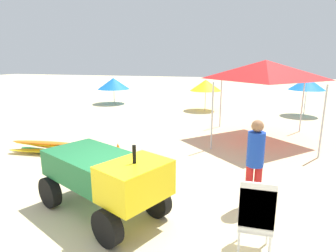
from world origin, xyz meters
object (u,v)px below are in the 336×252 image
object	(u,v)px
surfboard_pile	(47,147)
popup_canopy	(265,70)
beach_umbrella_left	(114,84)
beach_umbrella_mid	(206,85)
lifeguard_near_center	(255,158)
beach_umbrella_far	(307,84)
utility_cart	(105,174)
traffic_cone_near	(118,153)
stacked_plastic_chairs	(256,212)

from	to	relation	value
surfboard_pile	popup_canopy	bearing A→B (deg)	27.75
popup_canopy	beach_umbrella_left	xyz separation A→B (m)	(-8.68, 6.22, -1.17)
popup_canopy	beach_umbrella_mid	world-z (taller)	popup_canopy
lifeguard_near_center	beach_umbrella_far	world-z (taller)	beach_umbrella_far
lifeguard_near_center	utility_cart	bearing A→B (deg)	-159.06
traffic_cone_near	beach_umbrella_mid	bearing A→B (deg)	82.25
beach_umbrella_left	beach_umbrella_far	xyz separation A→B (m)	(11.04, -1.01, 0.32)
popup_canopy	beach_umbrella_left	size ratio (longest dim) A/B	1.57
utility_cart	popup_canopy	size ratio (longest dim) A/B	0.89
surfboard_pile	beach_umbrella_far	bearing A→B (deg)	44.56
beach_umbrella_far	traffic_cone_near	xyz separation A→B (m)	(-6.26, -8.66, -1.32)
popup_canopy	beach_umbrella_left	world-z (taller)	popup_canopy
stacked_plastic_chairs	popup_canopy	distance (m)	6.66
utility_cart	surfboard_pile	size ratio (longest dim) A/B	1.17
utility_cart	stacked_plastic_chairs	size ratio (longest dim) A/B	2.34
beach_umbrella_mid	traffic_cone_near	world-z (taller)	beach_umbrella_mid
popup_canopy	traffic_cone_near	xyz separation A→B (m)	(-3.90, -3.45, -2.17)
lifeguard_near_center	beach_umbrella_mid	distance (m)	10.54
utility_cart	surfboard_pile	distance (m)	4.29
lifeguard_near_center	beach_umbrella_far	distance (m)	10.54
stacked_plastic_chairs	surfboard_pile	size ratio (longest dim) A/B	0.50
stacked_plastic_chairs	lifeguard_near_center	world-z (taller)	lifeguard_near_center
utility_cart	beach_umbrella_mid	distance (m)	11.29
utility_cart	stacked_plastic_chairs	bearing A→B (deg)	-10.24
popup_canopy	beach_umbrella_far	size ratio (longest dim) A/B	1.66
beach_umbrella_mid	stacked_plastic_chairs	bearing A→B (deg)	-78.74
beach_umbrella_left	lifeguard_near_center	bearing A→B (deg)	-53.32
stacked_plastic_chairs	beach_umbrella_far	distance (m)	11.98
beach_umbrella_left	beach_umbrella_far	distance (m)	11.09
traffic_cone_near	utility_cart	bearing A→B (deg)	-69.68
surfboard_pile	lifeguard_near_center	size ratio (longest dim) A/B	1.40
utility_cart	beach_umbrella_left	world-z (taller)	beach_umbrella_left
popup_canopy	traffic_cone_near	bearing A→B (deg)	-138.56
beach_umbrella_far	surfboard_pile	bearing A→B (deg)	-135.44
popup_canopy	beach_umbrella_left	distance (m)	10.74
beach_umbrella_mid	popup_canopy	bearing A→B (deg)	-63.03
beach_umbrella_mid	beach_umbrella_far	distance (m)	5.07
utility_cart	stacked_plastic_chairs	xyz separation A→B (m)	(2.60, -0.47, -0.09)
lifeguard_near_center	beach_umbrella_mid	world-z (taller)	lifeguard_near_center
popup_canopy	surfboard_pile	bearing A→B (deg)	-152.25
stacked_plastic_chairs	beach_umbrella_left	world-z (taller)	beach_umbrella_left
popup_canopy	traffic_cone_near	world-z (taller)	popup_canopy
utility_cart	traffic_cone_near	bearing A→B (deg)	110.32
surfboard_pile	popup_canopy	world-z (taller)	popup_canopy
beach_umbrella_left	traffic_cone_near	size ratio (longest dim) A/B	3.61
beach_umbrella_mid	beach_umbrella_far	size ratio (longest dim) A/B	0.90
utility_cart	popup_canopy	world-z (taller)	popup_canopy
stacked_plastic_chairs	surfboard_pile	world-z (taller)	stacked_plastic_chairs
surfboard_pile	lifeguard_near_center	bearing A→B (deg)	-15.34
beach_umbrella_left	beach_umbrella_far	size ratio (longest dim) A/B	1.06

